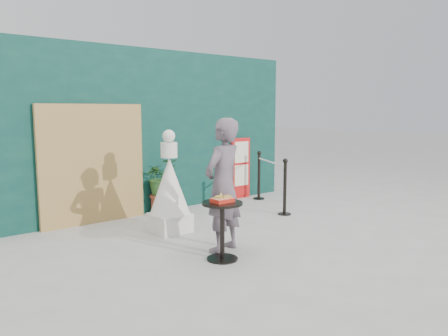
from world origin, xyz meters
TOP-DOWN VIEW (x-y plane):
  - ground at (0.00, 0.00)m, footprint 60.00×60.00m
  - back_wall at (0.00, 3.15)m, footprint 6.00×0.30m
  - bamboo_fence at (-1.40, 2.94)m, footprint 1.80×0.08m
  - woman at (-0.65, 0.43)m, footprint 0.75×0.60m
  - menu_board at (1.90, 2.95)m, footprint 0.50×0.07m
  - statue at (-0.70, 1.68)m, footprint 0.63×0.63m
  - cafe_table at (-0.88, 0.16)m, footprint 0.52×0.52m
  - food_basket at (-0.88, 0.16)m, footprint 0.26×0.19m
  - planter at (-0.17, 2.84)m, footprint 0.60×0.52m
  - stanchion_barrier at (1.82, 1.95)m, footprint 0.84×1.54m

SIDE VIEW (x-z plane):
  - ground at x=0.00m, z-range 0.00..0.00m
  - stanchion_barrier at x=1.82m, z-range -0.02..1.01m
  - cafe_table at x=-0.88m, z-range 0.12..0.87m
  - planter at x=-0.17m, z-range 0.08..1.10m
  - menu_board at x=1.90m, z-range 0.00..1.30m
  - statue at x=-0.70m, z-range -0.15..1.46m
  - food_basket at x=-0.88m, z-range 0.73..0.84m
  - woman at x=-0.65m, z-range 0.00..1.80m
  - bamboo_fence at x=-1.40m, z-range 0.00..2.00m
  - back_wall at x=0.00m, z-range 0.00..3.00m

